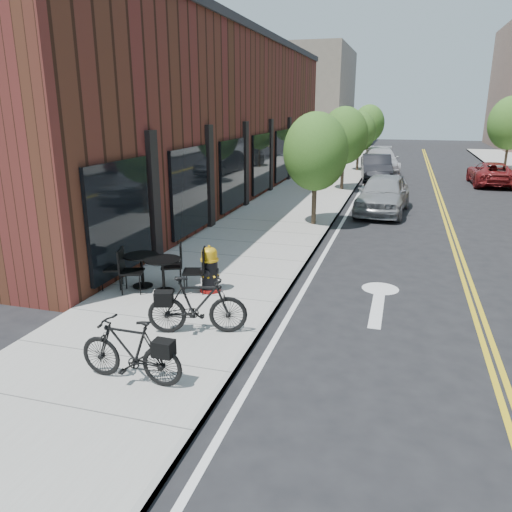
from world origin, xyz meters
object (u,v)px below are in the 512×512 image
(bistro_set_b, at_px, (163,270))
(parked_car_c, at_px, (380,161))
(bicycle_left, at_px, (130,350))
(bistro_set_c, at_px, (142,266))
(bicycle_right, at_px, (197,305))
(fire_hydrant, at_px, (210,270))
(parked_car_a, at_px, (383,194))
(parked_car_b, at_px, (376,168))
(parked_car_far, at_px, (491,174))

(bistro_set_b, xyz_separation_m, parked_car_c, (3.40, 23.31, 0.17))
(bicycle_left, bearing_deg, bistro_set_c, -151.90)
(bicycle_right, bearing_deg, bicycle_left, 153.50)
(fire_hydrant, height_order, parked_car_a, parked_car_a)
(bicycle_left, xyz_separation_m, parked_car_b, (2.16, 23.45, 0.11))
(fire_hydrant, relative_size, bistro_set_c, 0.57)
(bicycle_left, distance_m, bistro_set_b, 3.76)
(fire_hydrant, xyz_separation_m, bicycle_left, (0.28, -3.89, 0.01))
(bicycle_left, distance_m, bistro_set_c, 4.17)
(bicycle_left, height_order, bicycle_right, bicycle_right)
(bistro_set_b, distance_m, parked_car_a, 11.57)
(bistro_set_c, height_order, parked_car_a, parked_car_a)
(bicycle_left, xyz_separation_m, parked_car_far, (8.18, 23.45, -0.00))
(bicycle_left, xyz_separation_m, parked_car_c, (2.16, 26.86, 0.16))
(bistro_set_c, bearing_deg, parked_car_c, 56.59)
(parked_car_a, bearing_deg, bicycle_right, -97.20)
(bistro_set_c, xyz_separation_m, parked_car_c, (4.03, 23.13, 0.18))
(bistro_set_b, xyz_separation_m, parked_car_far, (9.42, 19.90, -0.00))
(parked_car_a, bearing_deg, parked_car_far, 65.02)
(parked_car_a, distance_m, parked_car_far, 10.51)
(bistro_set_c, bearing_deg, parked_car_a, 41.99)
(bicycle_right, relative_size, parked_car_b, 0.40)
(fire_hydrant, xyz_separation_m, bicycle_right, (0.58, -2.07, 0.04))
(bistro_set_c, distance_m, parked_car_a, 11.65)
(bicycle_left, xyz_separation_m, bistro_set_b, (-1.24, 3.55, -0.00))
(parked_car_a, relative_size, parked_car_b, 1.01)
(bicycle_left, distance_m, parked_car_b, 23.55)
(parked_car_b, bearing_deg, bicycle_left, -101.87)
(fire_hydrant, relative_size, bistro_set_b, 0.56)
(parked_car_a, height_order, parked_car_b, parked_car_a)
(bistro_set_b, xyz_separation_m, parked_car_a, (4.20, 10.78, 0.15))
(bicycle_left, bearing_deg, bicycle_right, 172.15)
(parked_car_c, bearing_deg, fire_hydrant, -103.32)
(bistro_set_b, bearing_deg, parked_car_a, 51.73)
(bicycle_left, bearing_deg, parked_car_a, 169.85)
(fire_hydrant, xyz_separation_m, bistro_set_c, (-1.59, -0.16, -0.01))
(bicycle_left, distance_m, parked_car_far, 24.84)
(bistro_set_c, bearing_deg, bicycle_left, -86.96)
(bicycle_left, relative_size, parked_car_a, 0.37)
(fire_hydrant, distance_m, bicycle_right, 2.15)
(parked_car_c, distance_m, parked_car_far, 6.92)
(parked_car_a, height_order, parked_car_far, parked_car_a)
(fire_hydrant, bearing_deg, bistro_set_c, 177.03)
(parked_car_b, bearing_deg, bicycle_right, -101.52)
(bicycle_right, height_order, parked_car_c, parked_car_c)
(parked_car_b, distance_m, parked_car_c, 3.41)
(parked_car_b, bearing_deg, parked_car_a, -91.60)
(bicycle_right, xyz_separation_m, bistro_set_c, (-2.17, 1.90, -0.05))
(parked_car_b, xyz_separation_m, parked_car_far, (6.02, 0.00, -0.11))
(fire_hydrant, height_order, parked_car_b, parked_car_b)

